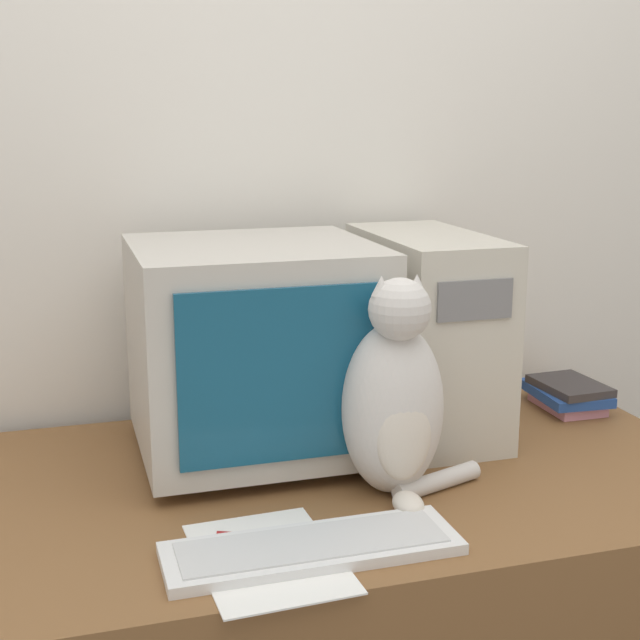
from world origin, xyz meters
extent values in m
cube|color=silver|center=(0.00, 0.90, 1.25)|extent=(7.00, 0.05, 2.50)
cube|color=#BCB7AD|center=(-0.07, 0.56, 0.72)|extent=(0.32, 0.26, 0.02)
cube|color=#BCB7AD|center=(-0.07, 0.56, 0.93)|extent=(0.46, 0.43, 0.40)
cube|color=navy|center=(-0.07, 0.34, 0.93)|extent=(0.37, 0.01, 0.31)
cube|color=beige|center=(0.31, 0.60, 0.92)|extent=(0.22, 0.44, 0.42)
cube|color=slate|center=(0.31, 0.38, 1.04)|extent=(0.15, 0.01, 0.08)
cube|color=silver|center=(-0.08, 0.12, 0.72)|extent=(0.46, 0.15, 0.02)
cube|color=silver|center=(-0.08, 0.12, 0.73)|extent=(0.42, 0.11, 0.00)
ellipsoid|color=silver|center=(0.13, 0.31, 0.87)|extent=(0.19, 0.18, 0.31)
ellipsoid|color=beige|center=(0.12, 0.25, 0.84)|extent=(0.10, 0.05, 0.17)
sphere|color=silver|center=(0.12, 0.28, 1.05)|extent=(0.11, 0.11, 0.11)
cone|color=silver|center=(0.09, 0.28, 1.10)|extent=(0.03, 0.03, 0.03)
cone|color=silver|center=(0.15, 0.28, 1.10)|extent=(0.03, 0.03, 0.03)
ellipsoid|color=beige|center=(0.12, 0.21, 0.73)|extent=(0.06, 0.08, 0.04)
cylinder|color=silver|center=(0.21, 0.29, 0.73)|extent=(0.19, 0.09, 0.03)
cube|color=pink|center=(0.68, 0.62, 0.72)|extent=(0.11, 0.16, 0.03)
cube|color=#234793|center=(0.68, 0.62, 0.75)|extent=(0.15, 0.21, 0.02)
cube|color=#383333|center=(0.68, 0.61, 0.77)|extent=(0.14, 0.18, 0.02)
cylinder|color=maroon|center=(-0.14, 0.19, 0.71)|extent=(0.15, 0.07, 0.01)
cube|color=white|center=(-0.15, 0.13, 0.71)|extent=(0.22, 0.31, 0.00)
camera|label=1|loc=(-0.43, -1.09, 1.38)|focal=50.00mm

